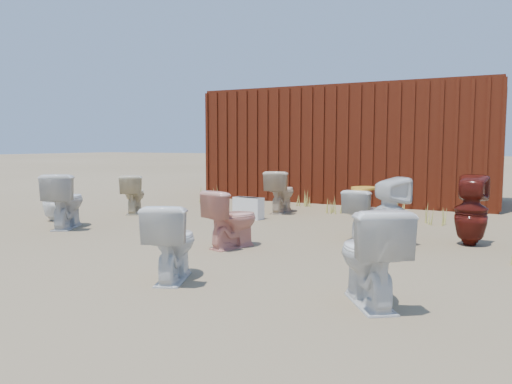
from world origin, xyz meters
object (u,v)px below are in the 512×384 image
at_px(toilet_front_a, 65,201).
at_px(loose_tank, 248,208).
at_px(toilet_front_pink, 232,219).
at_px(toilet_back_yellowlid, 364,214).
at_px(toilet_back_a, 53,198).
at_px(toilet_back_e, 389,212).
at_px(toilet_front_maroon, 471,210).
at_px(toilet_front_c, 172,242).
at_px(toilet_front_e, 370,256).
at_px(toilet_back_beige_left, 134,194).
at_px(toilet_back_beige_right, 281,192).
at_px(shipping_container, 352,145).

distance_m(toilet_front_a, loose_tank, 2.80).
relative_size(toilet_front_pink, toilet_back_yellowlid, 1.06).
relative_size(toilet_back_a, toilet_back_e, 0.87).
xyz_separation_m(toilet_front_a, toilet_front_maroon, (5.33, 1.35, 0.03)).
xyz_separation_m(toilet_front_c, toilet_front_e, (1.75, 0.13, 0.03)).
distance_m(toilet_front_maroon, toilet_front_e, 2.81).
bearing_deg(toilet_front_pink, toilet_back_beige_left, -11.58).
xyz_separation_m(toilet_back_beige_left, toilet_back_yellowlid, (4.22, -0.47, -0.02)).
bearing_deg(toilet_back_yellowlid, loose_tank, -13.67).
height_order(toilet_front_c, toilet_back_beige_left, toilet_front_c).
height_order(toilet_back_a, toilet_back_beige_right, toilet_back_beige_right).
bearing_deg(toilet_back_e, toilet_back_beige_left, 28.68).
bearing_deg(toilet_back_a, toilet_back_e, 168.32).
xyz_separation_m(toilet_back_e, loose_tank, (-2.54, 1.18, -0.24)).
distance_m(toilet_back_yellowlid, toilet_back_e, 0.52).
bearing_deg(toilet_back_beige_left, toilet_front_pink, 119.10).
bearing_deg(toilet_front_e, toilet_back_a, -52.16).
height_order(toilet_back_yellowlid, loose_tank, toilet_back_yellowlid).
bearing_deg(toilet_front_a, toilet_back_a, -57.42).
height_order(toilet_front_c, toilet_back_e, toilet_back_e).
relative_size(toilet_back_beige_right, toilet_back_e, 0.90).
height_order(shipping_container, toilet_back_e, shipping_container).
distance_m(toilet_front_e, toilet_back_yellowlid, 2.69).
xyz_separation_m(toilet_front_a, toilet_back_beige_left, (-0.15, 1.64, -0.06)).
relative_size(toilet_back_yellowlid, loose_tank, 1.29).
bearing_deg(toilet_back_yellowlid, toilet_back_e, 149.03).
relative_size(toilet_back_beige_left, toilet_back_beige_right, 0.91).
bearing_deg(shipping_container, toilet_back_a, -121.96).
bearing_deg(toilet_front_c, toilet_front_a, -48.42).
bearing_deg(toilet_front_maroon, toilet_front_a, 17.51).
bearing_deg(toilet_front_c, toilet_back_e, -141.97).
height_order(toilet_front_a, toilet_front_pink, toilet_front_a).
xyz_separation_m(toilet_back_beige_left, toilet_back_beige_right, (2.25, 1.29, 0.03)).
relative_size(toilet_front_pink, toilet_back_beige_right, 0.91).
bearing_deg(toilet_back_beige_left, loose_tank, 159.40).
relative_size(toilet_back_beige_left, toilet_back_yellowlid, 1.06).
relative_size(toilet_front_a, toilet_back_beige_right, 1.06).
relative_size(toilet_front_c, toilet_back_yellowlid, 1.08).
relative_size(toilet_front_e, toilet_back_e, 0.91).
bearing_deg(toilet_back_beige_right, toilet_front_pink, 98.34).
height_order(shipping_container, toilet_back_a, shipping_container).
distance_m(toilet_back_a, loose_tank, 3.11).
distance_m(toilet_front_a, toilet_back_e, 4.54).
bearing_deg(toilet_back_beige_left, shipping_container, -155.27).
xyz_separation_m(toilet_back_a, toilet_back_beige_right, (2.81, 2.53, 0.01)).
height_order(toilet_back_a, loose_tank, toilet_back_a).
bearing_deg(toilet_back_beige_left, toilet_front_maroon, 145.90).
distance_m(toilet_front_pink, loose_tank, 2.29).
relative_size(toilet_front_pink, toilet_back_e, 0.82).
height_order(toilet_front_maroon, toilet_front_e, toilet_front_maroon).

